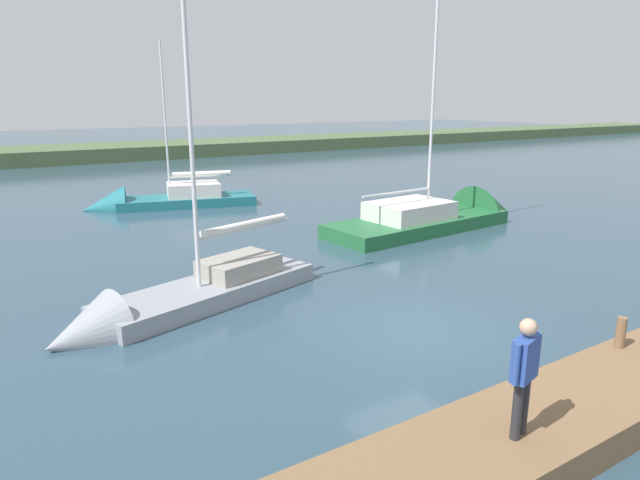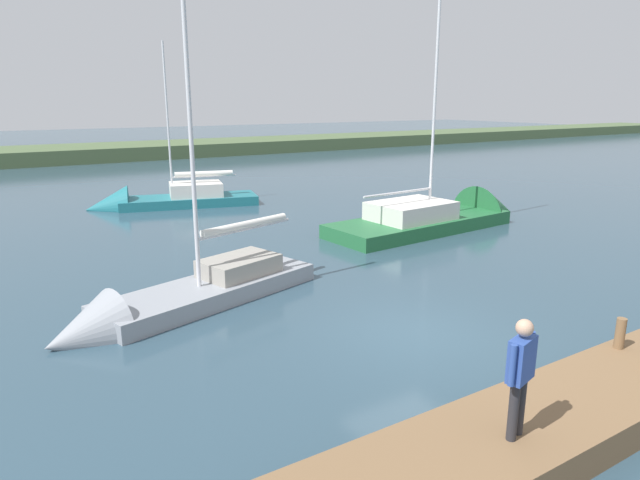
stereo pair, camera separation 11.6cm
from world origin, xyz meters
The scene contains 8 objects.
ground_plane centered at (0.00, 0.00, 0.00)m, with size 200.00×200.00×0.00m, color #2D4756.
far_shoreline centered at (0.00, -43.63, 0.00)m, with size 180.00×8.00×2.40m, color #4C603D.
dock_pier centered at (0.00, 4.17, 0.27)m, with size 20.17×1.87×0.55m, color brown.
mooring_post_near centered at (-2.02, 3.51, 0.85)m, with size 0.18×0.18×0.60m, color brown.
sailboat_near_dock centered at (0.48, -18.27, 0.16)m, with size 8.47×4.19×8.88m.
sailboat_outer_mooring centered at (4.23, -4.22, 0.20)m, with size 7.60×3.82×8.57m.
sailboat_behind_pier centered at (-9.01, -7.78, 0.23)m, with size 10.24×3.49×12.44m.
person_on_dock centered at (2.02, 4.36, 1.58)m, with size 0.65×0.33×1.77m.
Camera 2 is at (8.00, 8.73, 5.17)m, focal length 30.96 mm.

